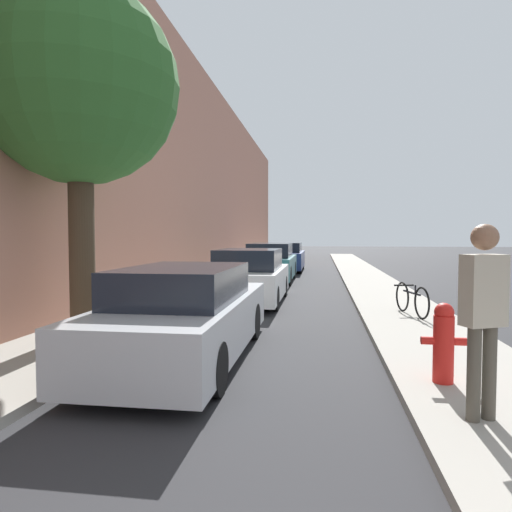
% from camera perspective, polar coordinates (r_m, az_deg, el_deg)
% --- Properties ---
extents(ground_plane, '(120.00, 120.00, 0.00)m').
position_cam_1_polar(ground_plane, '(16.30, 4.55, -3.78)').
color(ground_plane, '#28282B').
extents(sidewalk_left, '(2.00, 52.00, 0.12)m').
position_cam_1_polar(sidewalk_left, '(16.73, -5.43, -3.41)').
color(sidewalk_left, '#9E998E').
rests_on(sidewalk_left, ground).
extents(sidewalk_right, '(2.00, 52.00, 0.12)m').
position_cam_1_polar(sidewalk_right, '(16.37, 14.75, -3.62)').
color(sidewalk_right, '#9E998E').
rests_on(sidewalk_right, ground).
extents(building_facade_left, '(0.70, 52.00, 8.84)m').
position_cam_1_polar(building_facade_left, '(17.21, -9.95, 11.29)').
color(building_facade_left, tan).
rests_on(building_facade_left, ground).
extents(parked_car_silver, '(1.70, 4.59, 1.37)m').
position_cam_1_polar(parked_car_silver, '(6.64, -8.84, -7.44)').
color(parked_car_silver, black).
rests_on(parked_car_silver, ground).
extents(parked_car_white, '(1.78, 4.24, 1.45)m').
position_cam_1_polar(parked_car_white, '(12.11, -0.78, -2.74)').
color(parked_car_white, black).
rests_on(parked_car_white, ground).
extents(parked_car_teal, '(1.77, 4.57, 1.51)m').
position_cam_1_polar(parked_car_teal, '(17.54, 1.89, -0.94)').
color(parked_car_teal, black).
rests_on(parked_car_teal, ground).
extents(parked_car_navy, '(1.92, 4.65, 1.46)m').
position_cam_1_polar(parked_car_navy, '(22.77, 3.59, -0.17)').
color(parked_car_navy, black).
rests_on(parked_car_navy, ground).
extents(street_tree_near, '(3.31, 3.31, 5.85)m').
position_cam_1_polar(street_tree_near, '(8.48, -21.55, 19.33)').
color(street_tree_near, '#423323').
rests_on(street_tree_near, sidewalk_left).
extents(fire_hydrant, '(0.50, 0.23, 0.92)m').
position_cam_1_polar(fire_hydrant, '(5.67, 22.72, -10.00)').
color(fire_hydrant, red).
rests_on(fire_hydrant, sidewalk_right).
extents(pedestrian, '(0.43, 0.33, 1.80)m').
position_cam_1_polar(pedestrian, '(4.59, 26.89, -5.74)').
color(pedestrian, '#4C473D').
rests_on(pedestrian, sidewalk_right).
extents(bicycle, '(0.52, 1.59, 0.66)m').
position_cam_1_polar(bicycle, '(10.13, 19.14, -5.20)').
color(bicycle, black).
rests_on(bicycle, sidewalk_right).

